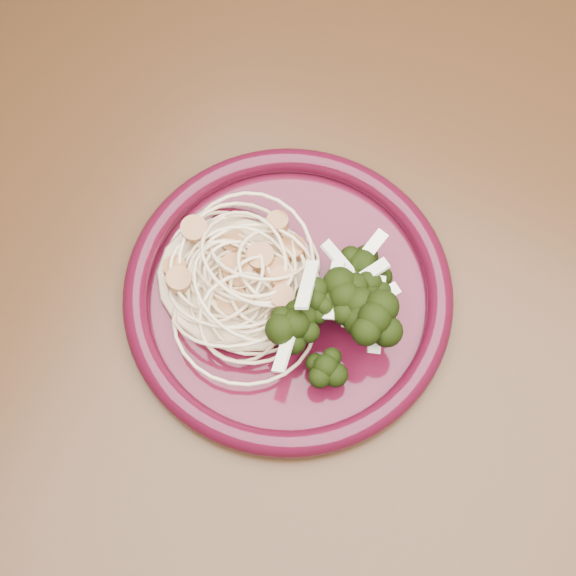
% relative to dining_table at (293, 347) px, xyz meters
% --- Properties ---
extents(dining_table, '(1.20, 0.80, 0.75)m').
position_rel_dining_table_xyz_m(dining_table, '(0.00, 0.00, 0.00)').
color(dining_table, '#472814').
rests_on(dining_table, ground).
extents(dinner_plate, '(0.32, 0.32, 0.02)m').
position_rel_dining_table_xyz_m(dinner_plate, '(-0.01, 0.01, 0.11)').
color(dinner_plate, '#440A1B').
rests_on(dinner_plate, dining_table).
extents(spaghetti_pile, '(0.15, 0.14, 0.03)m').
position_rel_dining_table_xyz_m(spaghetti_pile, '(-0.05, -0.01, 0.12)').
color(spaghetti_pile, beige).
rests_on(spaghetti_pile, dinner_plate).
extents(scallop_cluster, '(0.14, 0.14, 0.04)m').
position_rel_dining_table_xyz_m(scallop_cluster, '(-0.05, -0.01, 0.15)').
color(scallop_cluster, '#B67844').
rests_on(scallop_cluster, spaghetti_pile).
extents(broccoli_pile, '(0.11, 0.15, 0.05)m').
position_rel_dining_table_xyz_m(broccoli_pile, '(0.04, 0.02, 0.13)').
color(broccoli_pile, black).
rests_on(broccoli_pile, dinner_plate).
extents(onion_garnish, '(0.08, 0.10, 0.05)m').
position_rel_dining_table_xyz_m(onion_garnish, '(0.04, 0.02, 0.16)').
color(onion_garnish, white).
rests_on(onion_garnish, broccoli_pile).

